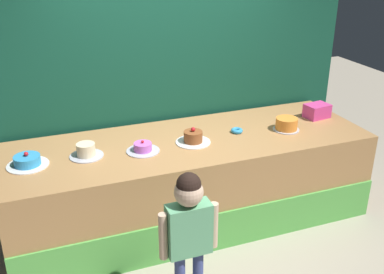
# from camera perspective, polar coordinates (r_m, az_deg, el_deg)

# --- Properties ---
(ground_plane) EXTENTS (12.00, 12.00, 0.00)m
(ground_plane) POSITION_cam_1_polar(r_m,az_deg,el_deg) (4.40, 2.59, -14.09)
(ground_plane) COLOR #ADA38E
(stage_platform) EXTENTS (3.56, 1.19, 0.90)m
(stage_platform) POSITION_cam_1_polar(r_m,az_deg,el_deg) (4.60, -0.15, -5.53)
(stage_platform) COLOR #B27F4C
(stage_platform) RESTS_ON ground_plane
(curtain_backdrop) EXTENTS (4.10, 0.08, 2.90)m
(curtain_backdrop) POSITION_cam_1_polar(r_m,az_deg,el_deg) (4.83, -3.07, 8.73)
(curtain_backdrop) COLOR #144C38
(curtain_backdrop) RESTS_ON ground_plane
(child_figure) EXTENTS (0.46, 0.21, 1.20)m
(child_figure) POSITION_cam_1_polar(r_m,az_deg,el_deg) (3.36, -0.40, -11.04)
(child_figure) COLOR #3F4C8C
(child_figure) RESTS_ON ground_plane
(pink_box) EXTENTS (0.28, 0.22, 0.15)m
(pink_box) POSITION_cam_1_polar(r_m,az_deg,el_deg) (5.13, 15.53, 3.20)
(pink_box) COLOR #E23F92
(pink_box) RESTS_ON stage_platform
(donut) EXTENTS (0.12, 0.12, 0.04)m
(donut) POSITION_cam_1_polar(r_m,az_deg,el_deg) (4.59, 5.70, 0.82)
(donut) COLOR #3399D8
(donut) RESTS_ON stage_platform
(cake_far_left) EXTENTS (0.36, 0.36, 0.13)m
(cake_far_left) POSITION_cam_1_polar(r_m,az_deg,el_deg) (4.14, -20.11, -2.91)
(cake_far_left) COLOR white
(cake_far_left) RESTS_ON stage_platform
(cake_left) EXTENTS (0.30, 0.30, 0.12)m
(cake_left) POSITION_cam_1_polar(r_m,az_deg,el_deg) (4.16, -13.25, -1.74)
(cake_left) COLOR silver
(cake_left) RESTS_ON stage_platform
(cake_center) EXTENTS (0.31, 0.31, 0.11)m
(cake_center) POSITION_cam_1_polar(r_m,az_deg,el_deg) (4.17, -6.24, -1.39)
(cake_center) COLOR silver
(cake_center) RESTS_ON stage_platform
(cake_right) EXTENTS (0.34, 0.34, 0.16)m
(cake_right) POSITION_cam_1_polar(r_m,az_deg,el_deg) (4.32, 0.14, -0.10)
(cake_right) COLOR white
(cake_right) RESTS_ON stage_platform
(cake_far_right) EXTENTS (0.27, 0.27, 0.13)m
(cake_far_right) POSITION_cam_1_polar(r_m,az_deg,el_deg) (4.71, 11.86, 1.59)
(cake_far_right) COLOR silver
(cake_far_right) RESTS_ON stage_platform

